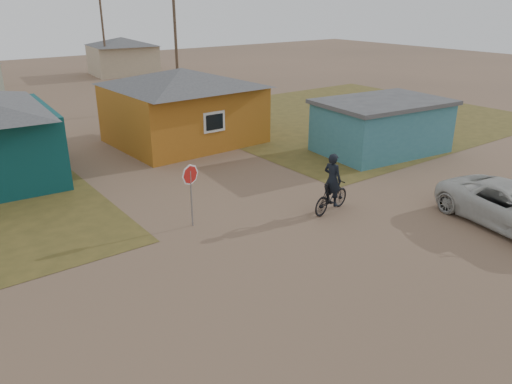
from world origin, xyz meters
The scene contains 9 objects.
ground centered at (0.00, 0.00, 0.00)m, with size 120.00×120.00×0.00m, color brown.
grass_ne centered at (14.00, 13.00, 0.01)m, with size 20.00×18.00×0.00m, color brown.
house_yellow centered at (2.50, 14.00, 2.00)m, with size 7.72×6.76×3.90m.
shed_turquoise centered at (9.50, 6.50, 1.31)m, with size 6.71×4.93×2.60m.
house_beige_east centered at (10.00, 40.00, 1.86)m, with size 6.95×6.05×3.60m.
utility_pole_near centered at (6.50, 22.00, 4.14)m, with size 1.40×0.20×8.00m.
utility_pole_far centered at (7.50, 38.00, 4.14)m, with size 1.40×0.20×8.00m.
stop_sign centered at (-2.54, 4.43, 1.64)m, with size 0.72×0.13×2.21m.
cyclist centered at (2.10, 2.48, 0.80)m, with size 2.02×0.90×2.20m.
Camera 1 is at (-10.04, -9.26, 7.29)m, focal length 35.00 mm.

